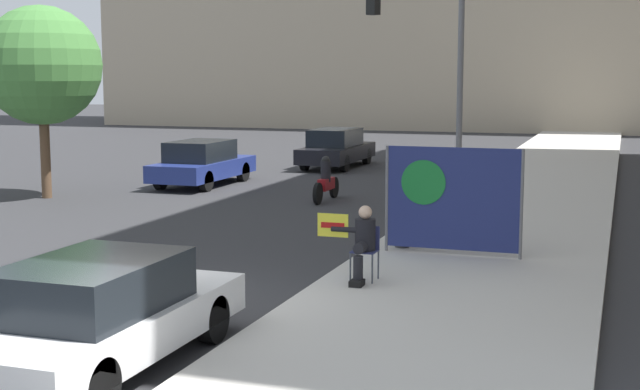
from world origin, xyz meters
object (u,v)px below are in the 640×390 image
(street_tree_near_curb, at_px, (42,66))
(protest_banner, at_px, (452,199))
(traffic_light_pole, at_px, (428,46))
(jogger_on_sidewalk, at_px, (402,206))
(car_on_road_nearest, at_px, (202,163))
(motorcycle_on_road, at_px, (326,182))
(car_on_road_midblock, at_px, (336,148))
(seated_protester, at_px, (362,240))
(parked_car_curbside, at_px, (99,314))

(street_tree_near_curb, bearing_deg, protest_banner, -22.11)
(traffic_light_pole, relative_size, street_tree_near_curb, 1.13)
(jogger_on_sidewalk, bearing_deg, traffic_light_pole, -61.01)
(traffic_light_pole, bearing_deg, car_on_road_nearest, 168.80)
(jogger_on_sidewalk, xyz_separation_m, traffic_light_pole, (-1.12, 7.28, 3.31))
(motorcycle_on_road, bearing_deg, car_on_road_midblock, 106.12)
(seated_protester, height_order, car_on_road_nearest, car_on_road_nearest)
(seated_protester, bearing_deg, car_on_road_nearest, 131.29)
(jogger_on_sidewalk, bearing_deg, street_tree_near_curb, -1.77)
(car_on_road_nearest, relative_size, motorcycle_on_road, 2.20)
(seated_protester, relative_size, jogger_on_sidewalk, 0.77)
(protest_banner, xyz_separation_m, car_on_road_midblock, (-7.40, 15.93, -0.50))
(seated_protester, bearing_deg, jogger_on_sidewalk, 96.03)
(protest_banner, distance_m, parked_car_curbside, 7.93)
(seated_protester, bearing_deg, motorcycle_on_road, 116.51)
(jogger_on_sidewalk, xyz_separation_m, motorcycle_on_road, (-3.82, 6.71, -0.44))
(car_on_road_midblock, bearing_deg, seated_protester, -70.86)
(traffic_light_pole, xyz_separation_m, parked_car_curbside, (-0.69, -15.10, -3.61))
(parked_car_curbside, bearing_deg, car_on_road_midblock, 101.06)
(jogger_on_sidewalk, relative_size, motorcycle_on_road, 0.79)
(parked_car_curbside, bearing_deg, motorcycle_on_road, 97.91)
(protest_banner, height_order, traffic_light_pole, traffic_light_pole)
(traffic_light_pole, bearing_deg, jogger_on_sidewalk, -81.29)
(motorcycle_on_road, bearing_deg, street_tree_near_curb, -165.63)
(protest_banner, height_order, motorcycle_on_road, protest_banner)
(car_on_road_nearest, bearing_deg, street_tree_near_curb, -125.85)
(traffic_light_pole, xyz_separation_m, motorcycle_on_road, (-2.71, -0.57, -3.75))
(seated_protester, height_order, car_on_road_midblock, car_on_road_midblock)
(car_on_road_nearest, relative_size, street_tree_near_curb, 0.82)
(parked_car_curbside, height_order, car_on_road_midblock, car_on_road_midblock)
(parked_car_curbside, xyz_separation_m, motorcycle_on_road, (-2.02, 14.53, -0.15))
(car_on_road_nearest, bearing_deg, parked_car_curbside, -67.47)
(car_on_road_midblock, distance_m, street_tree_near_curb, 12.38)
(seated_protester, height_order, jogger_on_sidewalk, jogger_on_sidewalk)
(seated_protester, distance_m, motorcycle_on_road, 10.50)
(traffic_light_pole, relative_size, parked_car_curbside, 1.40)
(jogger_on_sidewalk, bearing_deg, car_on_road_midblock, -47.40)
(protest_banner, height_order, street_tree_near_curb, street_tree_near_curb)
(jogger_on_sidewalk, height_order, car_on_road_midblock, jogger_on_sidewalk)
(parked_car_curbside, height_order, street_tree_near_curb, street_tree_near_curb)
(car_on_road_midblock, relative_size, street_tree_near_curb, 0.87)
(car_on_road_midblock, xyz_separation_m, street_tree_near_curb, (-5.27, -10.78, 3.03))
(jogger_on_sidewalk, height_order, protest_banner, protest_banner)
(jogger_on_sidewalk, bearing_deg, seated_protester, 111.57)
(protest_banner, xyz_separation_m, motorcycle_on_road, (-4.86, 7.15, -0.69))
(motorcycle_on_road, bearing_deg, seated_protester, -68.23)
(jogger_on_sidewalk, distance_m, car_on_road_midblock, 16.75)
(protest_banner, relative_size, motorcycle_on_road, 1.27)
(street_tree_near_curb, bearing_deg, seated_protester, -33.51)
(traffic_light_pole, height_order, street_tree_near_curb, traffic_light_pole)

